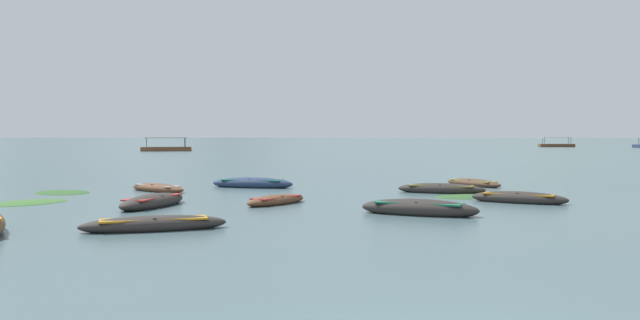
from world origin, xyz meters
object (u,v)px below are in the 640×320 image
object	(u,v)px
rowboat_7	(416,208)
ferry_1	(553,145)
rowboat_1	(155,188)
ferry_2	(163,148)
rowboat_0	(438,189)
rowboat_9	(250,184)
rowboat_4	(150,202)
rowboat_5	(516,198)
rowboat_3	(151,224)
rowboat_6	(471,183)
rowboat_2	(274,200)

from	to	relation	value
rowboat_7	ferry_1	bearing A→B (deg)	67.83
rowboat_1	ferry_2	distance (m)	82.34
rowboat_0	rowboat_9	world-z (taller)	rowboat_9
rowboat_4	rowboat_9	distance (m)	9.10
ferry_2	rowboat_4	bearing A→B (deg)	-76.65
rowboat_7	rowboat_5	bearing A→B (deg)	40.00
rowboat_0	rowboat_4	distance (m)	12.93
rowboat_3	rowboat_6	bearing A→B (deg)	51.04
rowboat_6	rowboat_4	bearing A→B (deg)	-145.62
rowboat_5	rowboat_2	bearing A→B (deg)	-177.04
rowboat_4	ferry_1	bearing A→B (deg)	63.95
rowboat_3	rowboat_9	xyz separation A→B (m)	(1.16, 14.54, 0.04)
rowboat_6	ferry_2	distance (m)	84.31
rowboat_1	ferry_1	size ratio (longest dim) A/B	0.43
rowboat_5	rowboat_9	distance (m)	13.35
rowboat_2	rowboat_6	xyz separation A→B (m)	(9.64, 8.80, 0.01)
rowboat_3	rowboat_7	size ratio (longest dim) A/B	1.00
rowboat_0	rowboat_1	xyz separation A→B (m)	(-13.14, 0.87, -0.03)
rowboat_3	ferry_2	world-z (taller)	ferry_2
rowboat_5	rowboat_9	world-z (taller)	rowboat_9
rowboat_3	rowboat_0	bearing A→B (deg)	48.52
rowboat_6	rowboat_9	xyz separation A→B (m)	(-11.39, -0.99, 0.06)
rowboat_7	rowboat_9	bearing A→B (deg)	121.10
rowboat_9	ferry_1	bearing A→B (deg)	63.37
rowboat_2	rowboat_3	size ratio (longest dim) A/B	0.77
rowboat_3	rowboat_5	world-z (taller)	rowboat_5
rowboat_0	rowboat_5	distance (m)	4.76
rowboat_1	rowboat_3	world-z (taller)	rowboat_3
rowboat_3	rowboat_4	world-z (taller)	rowboat_4
rowboat_1	rowboat_3	bearing A→B (deg)	-76.07
rowboat_1	rowboat_5	bearing A→B (deg)	-18.26
rowboat_9	ferry_2	bearing A→B (deg)	106.64
rowboat_2	rowboat_3	bearing A→B (deg)	-113.38
rowboat_0	rowboat_2	distance (m)	8.58
rowboat_4	rowboat_5	bearing A→B (deg)	5.57
rowboat_9	rowboat_3	bearing A→B (deg)	-94.56
rowboat_2	rowboat_1	bearing A→B (deg)	136.98
ferry_1	rowboat_0	bearing A→B (deg)	-112.57
rowboat_0	rowboat_2	world-z (taller)	rowboat_0
rowboat_0	rowboat_9	distance (m)	9.46
rowboat_3	rowboat_4	distance (m)	6.06
rowboat_3	rowboat_7	world-z (taller)	rowboat_7
ferry_1	rowboat_1	bearing A→B (deg)	-117.78
rowboat_1	rowboat_4	distance (m)	6.59
rowboat_4	rowboat_6	distance (m)	17.12
rowboat_0	rowboat_1	distance (m)	13.17
rowboat_0	rowboat_6	bearing A→B (deg)	59.11
rowboat_5	rowboat_6	size ratio (longest dim) A/B	1.00
rowboat_1	ferry_1	world-z (taller)	ferry_1
rowboat_7	rowboat_4	bearing A→B (deg)	165.71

